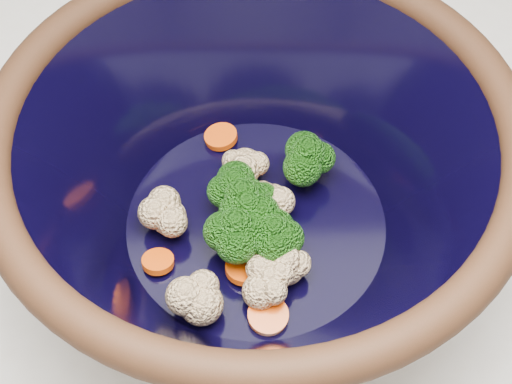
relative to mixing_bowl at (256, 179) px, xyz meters
The scene contains 2 objects.
mixing_bowl is the anchor object (origin of this frame).
vegetable_pile 0.03m from the mixing_bowl, 109.54° to the right, with size 0.16×0.21×0.06m.
Camera 1 is at (0.05, -0.28, 1.44)m, focal length 50.00 mm.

